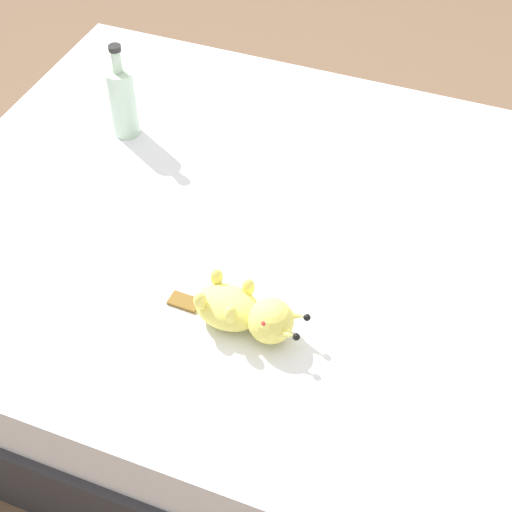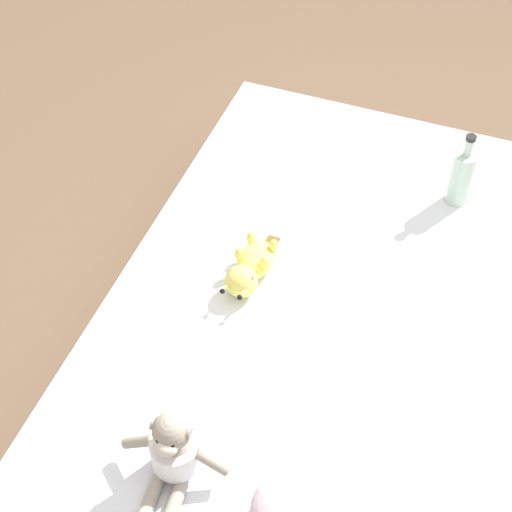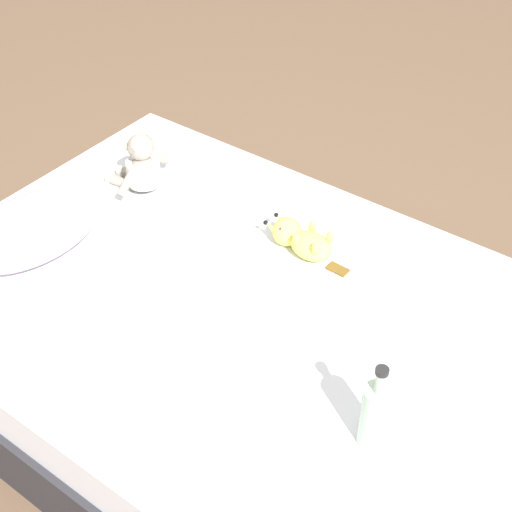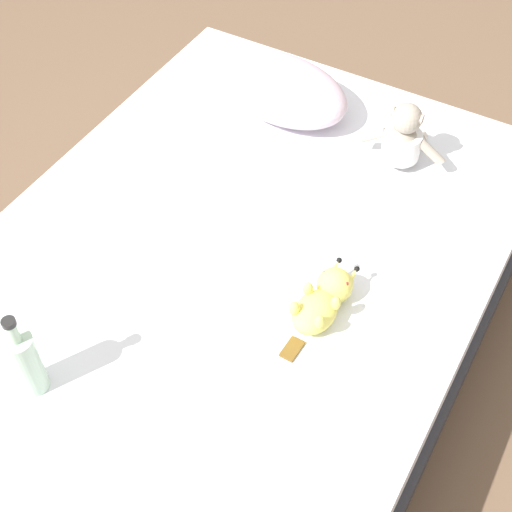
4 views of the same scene
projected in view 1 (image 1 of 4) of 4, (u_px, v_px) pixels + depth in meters
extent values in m
plane|color=brown|center=(304.00, 339.00, 2.15)|extent=(16.00, 16.00, 0.00)
cube|color=#2D2D33|center=(306.00, 311.00, 2.06)|extent=(1.44, 2.03, 0.25)
cube|color=white|center=(310.00, 259.00, 1.91)|extent=(1.40, 1.97, 0.17)
ellipsoid|color=#EAE066|center=(228.00, 307.00, 1.64)|extent=(0.12, 0.16, 0.08)
sphere|color=#EAE066|center=(271.00, 321.00, 1.60)|extent=(0.10, 0.10, 0.10)
cone|color=#EAE066|center=(295.00, 315.00, 1.60)|extent=(0.03, 0.06, 0.05)
sphere|color=black|center=(307.00, 318.00, 1.59)|extent=(0.02, 0.02, 0.02)
cone|color=#EAE066|center=(284.00, 334.00, 1.57)|extent=(0.03, 0.06, 0.05)
sphere|color=black|center=(296.00, 337.00, 1.55)|extent=(0.02, 0.02, 0.02)
sphere|color=red|center=(277.00, 303.00, 1.60)|extent=(0.02, 0.02, 0.02)
sphere|color=red|center=(265.00, 323.00, 1.56)|extent=(0.02, 0.02, 0.02)
ellipsoid|color=#EAE066|center=(248.00, 287.00, 1.63)|extent=(0.03, 0.03, 0.05)
ellipsoid|color=#EAE066|center=(231.00, 314.00, 1.58)|extent=(0.03, 0.03, 0.05)
ellipsoid|color=#EAE066|center=(217.00, 277.00, 1.65)|extent=(0.03, 0.03, 0.05)
ellipsoid|color=#EAE066|center=(200.00, 301.00, 1.60)|extent=(0.03, 0.03, 0.05)
cube|color=brown|center=(184.00, 302.00, 1.70)|extent=(0.04, 0.07, 0.01)
cylinder|color=#B2D1B7|center=(123.00, 103.00, 2.06)|extent=(0.07, 0.07, 0.20)
cylinder|color=#B2D1B7|center=(117.00, 61.00, 1.97)|extent=(0.03, 0.03, 0.06)
cylinder|color=black|center=(115.00, 48.00, 1.94)|extent=(0.03, 0.03, 0.01)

